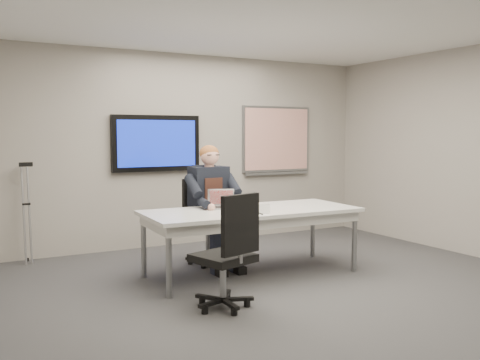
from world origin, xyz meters
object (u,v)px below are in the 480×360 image
office_chair_near (227,273)px  seated_person (216,219)px  conference_table (251,217)px  office_chair_far (206,237)px  laptop (224,203)px

office_chair_near → seated_person: 1.58m
conference_table → seated_person: (-0.23, 0.47, -0.07)m
conference_table → seated_person: seated_person is taller
conference_table → office_chair_near: 1.32m
office_chair_near → office_chair_far: bearing=-125.5°
laptop → conference_table: bearing=-23.3°
office_chair_near → seated_person: bearing=-129.1°
seated_person → laptop: seated_person is taller
office_chair_far → laptop: office_chair_far is taller
office_chair_far → office_chair_near: 1.81m
conference_table → office_chair_far: (-0.24, 0.74, -0.34)m
office_chair_far → laptop: (0.01, -0.49, 0.49)m
office_chair_far → office_chair_near: bearing=-122.8°
office_chair_far → seated_person: 0.38m
office_chair_far → office_chair_near: (-0.59, -1.71, 0.01)m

